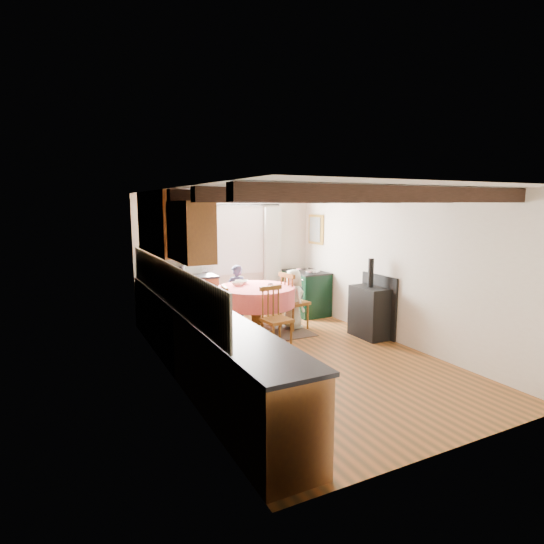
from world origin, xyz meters
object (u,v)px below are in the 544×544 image
chair_near (277,318)px  cast_iron_stove (370,298)px  aga_range (306,292)px  child_far (236,294)px  cup (270,286)px  chair_left (216,313)px  child_right (293,299)px  chair_right (294,300)px  dining_table (256,310)px

chair_near → cast_iron_stove: bearing=-13.9°
aga_range → child_far: size_ratio=0.88×
child_far → cup: size_ratio=11.14×
chair_left → aga_range: 2.37m
chair_left → cast_iron_stove: cast_iron_stove is taller
chair_near → child_right: child_right is taller
child_far → cup: child_far is taller
chair_near → chair_right: size_ratio=0.94×
chair_left → cup: size_ratio=8.98×
dining_table → cup: 0.54m
child_far → cup: 1.06m
cast_iron_stove → chair_left: bearing=156.2°
chair_right → cup: chair_right is taller
chair_near → chair_left: 1.08m
chair_right → dining_table: bearing=75.5°
cast_iron_stove → dining_table: bearing=145.3°
dining_table → chair_near: chair_near is taller
cast_iron_stove → child_far: (-1.65, 1.82, -0.11)m
cup → child_right: bearing=21.1°
chair_left → child_far: bearing=147.6°
chair_right → child_right: size_ratio=0.96×
cast_iron_stove → cup: 1.67m
dining_table → cast_iron_stove: size_ratio=1.01×
dining_table → child_right: bearing=-3.2°
dining_table → chair_near: 0.89m
dining_table → cast_iron_stove: bearing=-34.7°
chair_near → aga_range: 2.25m
dining_table → child_far: size_ratio=1.21×
child_right → aga_range: bearing=-44.0°
chair_near → chair_left: (-0.70, 0.83, -0.03)m
aga_range → child_right: (-0.75, -0.79, 0.09)m
aga_range → cast_iron_stove: bearing=-86.6°
chair_right → aga_range: size_ratio=1.05×
chair_left → cup: (0.91, -0.20, 0.41)m
dining_table → cast_iron_stove: cast_iron_stove is taller
chair_right → child_right: 0.04m
cast_iron_stove → chair_near: bearing=172.9°
chair_right → child_far: bearing=35.8°
child_right → cup: child_right is taller
chair_right → aga_range: (0.75, 0.82, -0.06)m
child_right → child_far: bearing=45.3°
child_far → chair_left: bearing=47.4°
dining_table → child_far: bearing=95.5°
chair_right → child_right: (-0.01, 0.03, 0.02)m
dining_table → chair_near: bearing=-94.1°
chair_right → cup: (-0.57, -0.19, 0.34)m
dining_table → cup: size_ratio=13.51×
chair_right → aga_range: bearing=-51.3°
chair_right → child_far: 1.13m
dining_table → cup: (0.15, -0.26, 0.45)m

